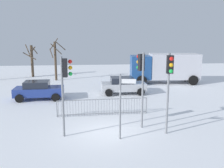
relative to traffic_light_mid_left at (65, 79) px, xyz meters
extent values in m
plane|color=white|center=(2.03, 0.38, -2.98)|extent=(60.00, 60.00, 0.00)
cylinder|color=slate|center=(-0.15, 0.00, -0.95)|extent=(0.11, 0.11, 4.07)
cube|color=black|center=(0.02, 0.00, 0.54)|extent=(0.23, 0.33, 0.90)
sphere|color=red|center=(0.27, 0.01, 0.84)|extent=(0.20, 0.20, 0.20)
sphere|color=orange|center=(0.27, 0.01, 0.54)|extent=(0.20, 0.20, 0.20)
sphere|color=green|center=(0.27, 0.01, 0.24)|extent=(0.20, 0.20, 0.20)
cylinder|color=slate|center=(4.06, 0.82, -0.89)|extent=(0.11, 0.11, 4.18)
cube|color=black|center=(3.98, 0.97, 0.65)|extent=(0.39, 0.34, 0.90)
sphere|color=red|center=(3.87, 1.19, 0.95)|extent=(0.20, 0.20, 0.20)
sphere|color=orange|center=(3.87, 1.19, 0.65)|extent=(0.20, 0.20, 0.20)
sphere|color=green|center=(3.87, 1.19, 0.35)|extent=(0.20, 0.20, 0.20)
cylinder|color=slate|center=(5.16, -0.14, -0.88)|extent=(0.11, 0.11, 4.21)
cube|color=black|center=(5.15, -0.31, 0.68)|extent=(0.33, 0.24, 0.90)
sphere|color=red|center=(5.13, -0.56, 0.98)|extent=(0.20, 0.20, 0.20)
sphere|color=orange|center=(5.13, -0.56, 0.68)|extent=(0.20, 0.20, 0.20)
sphere|color=green|center=(5.13, -0.56, 0.38)|extent=(0.20, 0.20, 0.20)
cylinder|color=slate|center=(2.64, -0.61, -1.35)|extent=(0.09, 0.09, 3.28)
cube|color=white|center=(3.03, -0.68, -0.06)|extent=(0.69, 0.15, 0.22)
cube|color=slate|center=(2.03, 3.21, -1.93)|extent=(5.74, 0.25, 0.04)
cube|color=slate|center=(2.03, 3.21, -2.86)|extent=(5.74, 0.25, 0.04)
cylinder|color=slate|center=(-0.75, 3.11, -2.46)|extent=(0.02, 0.02, 1.05)
cylinder|color=slate|center=(-0.57, 3.12, -2.46)|extent=(0.02, 0.02, 1.05)
cylinder|color=slate|center=(-0.39, 3.13, -2.46)|extent=(0.02, 0.02, 1.05)
cylinder|color=slate|center=(-0.21, 3.13, -2.46)|extent=(0.02, 0.02, 1.05)
cylinder|color=slate|center=(-0.03, 3.14, -2.46)|extent=(0.02, 0.02, 1.05)
cylinder|color=slate|center=(0.15, 3.14, -2.46)|extent=(0.02, 0.02, 1.05)
cylinder|color=slate|center=(0.33, 3.15, -2.46)|extent=(0.02, 0.02, 1.05)
cylinder|color=slate|center=(0.51, 3.16, -2.46)|extent=(0.02, 0.02, 1.05)
cylinder|color=slate|center=(0.69, 3.16, -2.46)|extent=(0.02, 0.02, 1.05)
cylinder|color=slate|center=(0.87, 3.17, -2.46)|extent=(0.02, 0.02, 1.05)
cylinder|color=slate|center=(1.04, 3.18, -2.46)|extent=(0.02, 0.02, 1.05)
cylinder|color=slate|center=(1.22, 3.18, -2.46)|extent=(0.02, 0.02, 1.05)
cylinder|color=slate|center=(1.40, 3.19, -2.46)|extent=(0.02, 0.02, 1.05)
cylinder|color=slate|center=(1.58, 3.20, -2.46)|extent=(0.02, 0.02, 1.05)
cylinder|color=slate|center=(1.76, 3.20, -2.46)|extent=(0.02, 0.02, 1.05)
cylinder|color=slate|center=(1.94, 3.21, -2.46)|extent=(0.02, 0.02, 1.05)
cylinder|color=slate|center=(2.12, 3.22, -2.46)|extent=(0.02, 0.02, 1.05)
cylinder|color=slate|center=(2.30, 3.22, -2.46)|extent=(0.02, 0.02, 1.05)
cylinder|color=slate|center=(2.48, 3.23, -2.46)|extent=(0.02, 0.02, 1.05)
cylinder|color=slate|center=(2.66, 3.23, -2.46)|extent=(0.02, 0.02, 1.05)
cylinder|color=slate|center=(2.84, 3.24, -2.46)|extent=(0.02, 0.02, 1.05)
cylinder|color=slate|center=(3.02, 3.25, -2.46)|extent=(0.02, 0.02, 1.05)
cylinder|color=slate|center=(3.20, 3.25, -2.46)|extent=(0.02, 0.02, 1.05)
cylinder|color=slate|center=(3.38, 3.26, -2.46)|extent=(0.02, 0.02, 1.05)
cylinder|color=slate|center=(3.56, 3.27, -2.46)|extent=(0.02, 0.02, 1.05)
cylinder|color=slate|center=(3.74, 3.27, -2.46)|extent=(0.02, 0.02, 1.05)
cylinder|color=slate|center=(3.92, 3.28, -2.46)|extent=(0.02, 0.02, 1.05)
cylinder|color=slate|center=(4.10, 3.29, -2.46)|extent=(0.02, 0.02, 1.05)
cylinder|color=slate|center=(4.27, 3.29, -2.46)|extent=(0.02, 0.02, 1.05)
cylinder|color=slate|center=(4.45, 3.30, -2.46)|extent=(0.02, 0.02, 1.05)
cylinder|color=slate|center=(4.63, 3.30, -2.46)|extent=(0.02, 0.02, 1.05)
cylinder|color=slate|center=(4.81, 3.31, -2.46)|extent=(0.02, 0.02, 1.05)
cylinder|color=slate|center=(-0.84, 3.11, -2.46)|extent=(0.06, 0.06, 1.05)
cylinder|color=slate|center=(4.90, 3.31, -2.46)|extent=(0.06, 0.06, 1.05)
cube|color=#B2B5BA|center=(4.22, 9.01, -2.34)|extent=(3.81, 1.72, 0.65)
cube|color=#1E232D|center=(4.07, 9.01, -1.79)|extent=(1.91, 1.51, 0.55)
cylinder|color=black|center=(5.57, 9.85, -2.66)|extent=(0.64, 0.22, 0.64)
cylinder|color=black|center=(5.57, 8.15, -2.66)|extent=(0.64, 0.22, 0.64)
cylinder|color=black|center=(2.87, 9.86, -2.66)|extent=(0.64, 0.22, 0.64)
cylinder|color=black|center=(2.87, 8.16, -2.66)|extent=(0.64, 0.22, 0.64)
cube|color=navy|center=(-2.74, 7.80, -2.34)|extent=(3.84, 1.78, 0.65)
cube|color=#1E232D|center=(-2.89, 7.80, -1.79)|extent=(1.93, 1.54, 0.55)
cylinder|color=black|center=(-1.41, 8.68, -2.66)|extent=(0.64, 0.23, 0.64)
cylinder|color=black|center=(-1.37, 6.98, -2.66)|extent=(0.64, 0.23, 0.64)
cylinder|color=black|center=(-4.11, 8.62, -2.66)|extent=(0.64, 0.23, 0.64)
cylinder|color=black|center=(-4.07, 6.92, -2.66)|extent=(0.64, 0.23, 0.64)
cube|color=silver|center=(10.22, 13.38, -1.18)|extent=(5.18, 2.79, 2.60)
cube|color=navy|center=(6.68, 13.66, -1.28)|extent=(2.18, 2.45, 2.40)
cylinder|color=black|center=(6.58, 12.47, -2.48)|extent=(1.02, 0.38, 1.00)
cylinder|color=black|center=(6.78, 14.86, -2.48)|extent=(1.02, 0.38, 1.00)
cylinder|color=black|center=(11.82, 12.04, -2.48)|extent=(1.02, 0.38, 1.00)
cylinder|color=black|center=(12.01, 14.43, -2.48)|extent=(1.02, 0.38, 1.00)
cylinder|color=#473828|center=(-5.48, 19.05, -1.08)|extent=(0.31, 0.31, 3.80)
cylinder|color=#473828|center=(-5.59, 18.30, -0.42)|extent=(1.55, 0.33, 0.92)
cylinder|color=#473828|center=(-5.50, 19.45, 0.04)|extent=(0.90, 0.15, 1.25)
cylinder|color=#473828|center=(-5.04, 18.87, 0.20)|extent=(0.48, 0.98, 0.93)
cylinder|color=#473828|center=(-5.88, 18.77, 0.35)|extent=(0.70, 0.92, 1.12)
cylinder|color=#473828|center=(-2.37, 16.28, -0.83)|extent=(0.26, 0.26, 4.30)
cylinder|color=#473828|center=(-2.53, 16.72, 1.01)|extent=(0.98, 0.44, 1.35)
cylinder|color=#473828|center=(-2.17, 15.74, 0.54)|extent=(1.18, 0.50, 1.22)
cylinder|color=#473828|center=(-1.68, 15.87, 0.85)|extent=(0.92, 1.45, 0.99)
cylinder|color=#473828|center=(-2.76, 16.08, 0.07)|extent=(0.50, 0.88, 0.99)
camera|label=1|loc=(1.05, -12.42, 2.16)|focal=40.81mm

